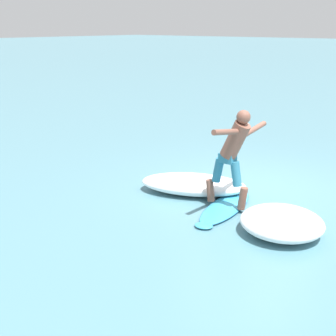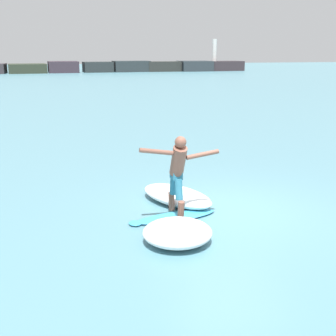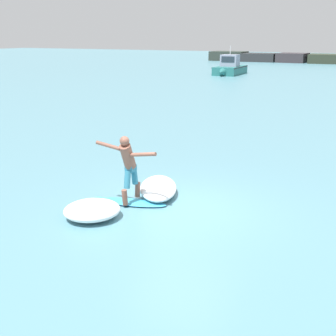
% 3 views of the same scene
% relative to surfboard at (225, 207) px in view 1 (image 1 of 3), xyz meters
% --- Properties ---
extents(ground_plane, '(200.00, 200.00, 0.00)m').
position_rel_surfboard_xyz_m(ground_plane, '(1.28, 0.17, -0.03)').
color(ground_plane, teal).
extents(surfboard, '(1.99, 0.91, 0.20)m').
position_rel_surfboard_xyz_m(surfboard, '(0.00, 0.00, 0.00)').
color(surfboard, '#39A0C5').
rests_on(surfboard, ground).
extents(surfer, '(1.63, 0.83, 1.70)m').
position_rel_surfboard_xyz_m(surfer, '(0.04, -0.10, 1.04)').
color(surfer, brown).
rests_on(surfer, surfboard).
extents(wave_foam_at_tail, '(1.76, 2.22, 0.34)m').
position_rel_surfboard_xyz_m(wave_foam_at_tail, '(0.30, 0.92, 0.14)').
color(wave_foam_at_tail, white).
rests_on(wave_foam_at_tail, ground).
extents(wave_foam_at_nose, '(1.72, 1.74, 0.38)m').
position_rel_surfboard_xyz_m(wave_foam_at_nose, '(-0.28, -1.21, 0.15)').
color(wave_foam_at_nose, white).
rests_on(wave_foam_at_nose, ground).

